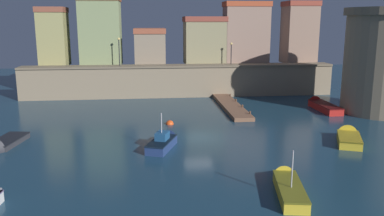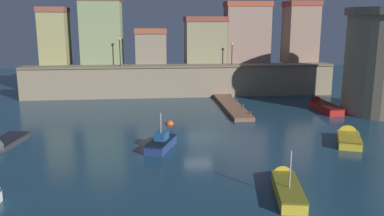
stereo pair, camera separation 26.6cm
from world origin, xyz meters
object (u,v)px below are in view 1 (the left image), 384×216
Objects in this scene: moored_boat_1 at (164,141)px; moored_boat_6 at (348,137)px; mooring_buoy_0 at (170,124)px; moored_boat_2 at (1,145)px; moored_boat_5 at (288,184)px; quay_lamp_0 at (119,47)px; quay_lamp_1 at (231,50)px; moored_boat_4 at (321,105)px.

moored_boat_1 is 1.00× the size of moored_boat_6.
moored_boat_6 is 16.58m from mooring_buoy_0.
moored_boat_5 is (20.13, -10.41, 0.12)m from moored_boat_2.
moored_boat_1 is at bearing -96.67° from mooring_buoy_0.
moored_boat_2 is 15.30m from mooring_buoy_0.
moored_boat_6 reaches higher than moored_boat_2.
quay_lamp_0 reaches higher than mooring_buoy_0.
moored_boat_1 is 13.13m from moored_boat_2.
quay_lamp_0 reaches higher than moored_boat_1.
quay_lamp_0 is at bearing 32.50° from moored_boat_1.
moored_boat_5 is (11.89, -31.89, -6.27)m from quay_lamp_0.
quay_lamp_0 is 34.60m from moored_boat_5.
quay_lamp_1 is at bearing -4.05° from moored_boat_1.
moored_boat_4 is 1.16× the size of moored_boat_5.
moored_boat_5 reaches higher than moored_boat_4.
moored_boat_2 is 33.96m from moored_boat_4.
moored_boat_2 reaches higher than mooring_buoy_0.
moored_boat_2 is at bearing -110.98° from quay_lamp_0.
quay_lamp_1 is 18.82m from mooring_buoy_0.
moored_boat_2 is 7.09× the size of mooring_buoy_0.
moored_boat_5 is (-11.79, -22.00, -0.03)m from moored_boat_4.
quay_lamp_1 is at bearing 5.07° from moored_boat_5.
mooring_buoy_0 is at bearing 106.03° from moored_boat_4.
mooring_buoy_0 is (13.94, 6.32, -0.26)m from moored_boat_2.
moored_boat_5 is 7.93× the size of mooring_buoy_0.
quay_lamp_0 is at bearing 67.02° from moored_boat_4.
moored_boat_6 is (8.61, 9.26, -0.01)m from moored_boat_5.
quay_lamp_0 is 23.69m from moored_boat_1.
moored_boat_1 is 6.53× the size of mooring_buoy_0.
moored_boat_1 is at bearing 123.19° from moored_boat_4.
moored_boat_6 is at bearing -32.37° from moored_boat_5.
quay_lamp_1 reaches higher than moored_boat_1.
moored_boat_4 is (23.68, -9.88, -6.23)m from quay_lamp_0.
moored_boat_2 is at bearing -137.19° from quay_lamp_1.
quay_lamp_0 is 0.71× the size of moored_boat_6.
moored_boat_6 is at bearing 97.71° from moored_boat_2.
moored_boat_4 is at bearing 119.96° from moored_boat_2.
quay_lamp_0 is 1.24× the size of quay_lamp_1.
quay_lamp_1 reaches higher than moored_boat_4.
moored_boat_1 is 0.71× the size of moored_boat_4.
mooring_buoy_0 is at bearing 124.38° from moored_boat_2.
quay_lamp_1 is 14.42m from moored_boat_4.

